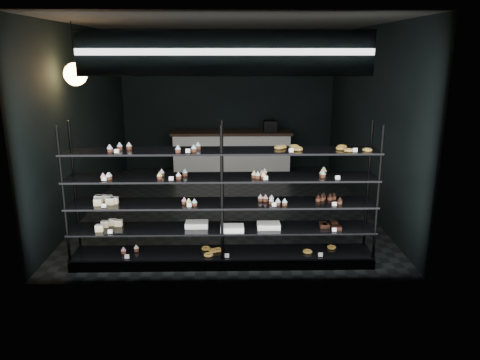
{
  "coord_description": "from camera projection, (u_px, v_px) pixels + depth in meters",
  "views": [
    {
      "loc": [
        0.04,
        -8.26,
        2.76
      ],
      "look_at": [
        0.18,
        -1.9,
        1.02
      ],
      "focal_mm": 35.0,
      "sensor_mm": 36.0,
      "label": 1
    }
  ],
  "objects": [
    {
      "name": "signage",
      "position": [
        226.0,
        53.0,
        5.15
      ],
      "size": [
        3.3,
        0.05,
        0.5
      ],
      "color": "#0C0B39",
      "rests_on": "room"
    },
    {
      "name": "pendant_lamp",
      "position": [
        75.0,
        74.0,
        6.79
      ],
      "size": [
        0.33,
        0.33,
        0.89
      ],
      "color": "black",
      "rests_on": "room"
    },
    {
      "name": "service_counter",
      "position": [
        232.0,
        152.0,
        10.98
      ],
      "size": [
        2.79,
        0.65,
        1.23
      ],
      "color": "silver",
      "rests_on": "room"
    },
    {
      "name": "room",
      "position": [
        227.0,
        120.0,
        8.27
      ],
      "size": [
        5.01,
        6.01,
        3.2
      ],
      "color": "black",
      "rests_on": "ground"
    },
    {
      "name": "display_shelf",
      "position": [
        221.0,
        219.0,
        6.17
      ],
      "size": [
        4.0,
        0.5,
        1.91
      ],
      "color": "black",
      "rests_on": "room"
    }
  ]
}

